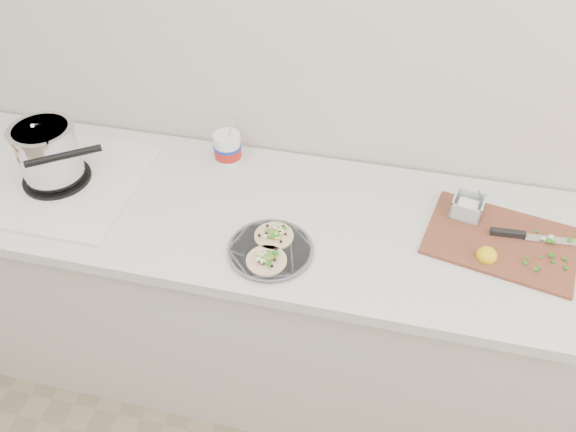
% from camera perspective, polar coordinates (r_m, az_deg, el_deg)
% --- Properties ---
extents(counter, '(2.44, 0.66, 0.90)m').
position_cam_1_polar(counter, '(2.15, -5.87, -7.54)').
color(counter, silver).
rests_on(counter, ground).
extents(stove, '(0.54, 0.50, 0.26)m').
position_cam_1_polar(stove, '(1.99, -22.88, 5.05)').
color(stove, silver).
rests_on(stove, counter).
extents(taco_plate, '(0.25, 0.25, 0.04)m').
position_cam_1_polar(taco_plate, '(1.64, -1.81, -3.24)').
color(taco_plate, '#5A5A61').
rests_on(taco_plate, counter).
extents(tub, '(0.10, 0.10, 0.21)m').
position_cam_1_polar(tub, '(1.95, -6.11, 7.06)').
color(tub, white).
rests_on(tub, counter).
extents(cutboard, '(0.48, 0.38, 0.07)m').
position_cam_1_polar(cutboard, '(1.80, 20.74, -1.86)').
color(cutboard, brown).
rests_on(cutboard, counter).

